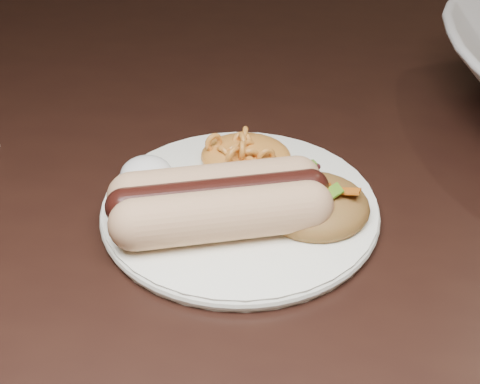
# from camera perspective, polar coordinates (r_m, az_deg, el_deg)

# --- Properties ---
(table) EXTENTS (1.60, 0.90, 0.75)m
(table) POSITION_cam_1_polar(r_m,az_deg,el_deg) (0.66, 2.32, -3.77)
(table) COLOR black
(table) RESTS_ON floor
(plate) EXTENTS (0.29, 0.29, 0.01)m
(plate) POSITION_cam_1_polar(r_m,az_deg,el_deg) (0.53, 0.00, -1.37)
(plate) COLOR white
(plate) RESTS_ON table
(hotdog) EXTENTS (0.14, 0.11, 0.04)m
(hotdog) POSITION_cam_1_polar(r_m,az_deg,el_deg) (0.50, -1.77, -0.72)
(hotdog) COLOR tan
(hotdog) RESTS_ON plate
(mac_and_cheese) EXTENTS (0.10, 0.10, 0.03)m
(mac_and_cheese) POSITION_cam_1_polar(r_m,az_deg,el_deg) (0.57, 0.51, 3.99)
(mac_and_cheese) COLOR gold
(mac_and_cheese) RESTS_ON plate
(sour_cream) EXTENTS (0.04, 0.04, 0.03)m
(sour_cream) POSITION_cam_1_polar(r_m,az_deg,el_deg) (0.55, -8.05, 1.97)
(sour_cream) COLOR white
(sour_cream) RESTS_ON plate
(taco_salad) EXTENTS (0.09, 0.08, 0.04)m
(taco_salad) POSITION_cam_1_polar(r_m,az_deg,el_deg) (0.51, 6.40, -0.39)
(taco_salad) COLOR #A63F23
(taco_salad) RESTS_ON plate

